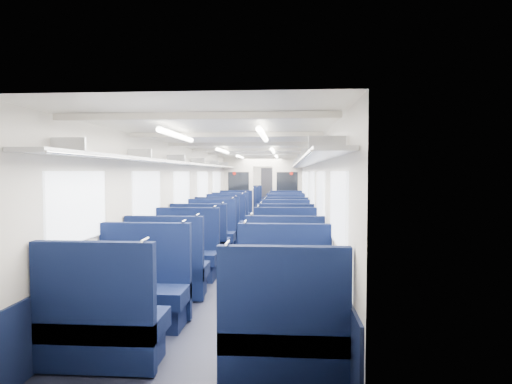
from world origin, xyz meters
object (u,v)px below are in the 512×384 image
Objects in this scene: seat_19 at (286,216)px; seat_21 at (286,210)px; seat_4 at (168,272)px; seat_25 at (286,205)px; seat_20 at (242,210)px; seat_10 at (211,236)px; seat_14 at (225,224)px; seat_16 at (231,219)px; seat_11 at (285,237)px; seat_13 at (285,230)px; seat_1 at (284,337)px; seat_23 at (286,207)px; seat_0 at (102,327)px; bulkhead at (263,188)px; seat_22 at (244,208)px; end_door at (269,189)px; seat_17 at (286,220)px; seat_8 at (200,244)px; seat_9 at (285,245)px; seat_15 at (286,224)px; seat_26 at (250,203)px; seat_5 at (285,272)px; seat_3 at (284,296)px; seat_24 at (247,205)px; seat_18 at (235,215)px; seat_12 at (218,229)px; seat_6 at (186,256)px; seat_2 at (142,293)px; seat_27 at (286,203)px; seat_7 at (285,256)px.

seat_21 is (0.00, 2.14, 0.00)m from seat_19.
seat_4 is 12.60m from seat_25.
seat_20 is 1.00× the size of seat_25.
seat_19 is at bearing 69.92° from seat_10.
seat_14 is 1.22m from seat_16.
seat_11 is 1.22m from seat_13.
seat_1 and seat_23 have the same top height.
seat_0 and seat_25 have the same top height.
seat_19 is at bearing -60.66° from bulkhead.
seat_4 is 8.24m from seat_19.
bulkhead is 2.06m from seat_22.
end_door is 1.64× the size of seat_22.
seat_0 is 9.23m from seat_17.
seat_9 is (1.66, 0.09, 0.00)m from seat_8.
seat_15 is 4.62m from seat_20.
seat_16 is 6.70m from seat_26.
seat_10 is 1.00× the size of seat_11.
seat_0 is 7.92m from seat_14.
end_door is at bearing 95.87° from seat_17.
seat_23 is at bearing 90.00° from seat_17.
seat_5 and seat_19 have the same top height.
seat_26 is (-1.66, 14.73, 0.00)m from seat_3.
seat_11 is 9.04m from seat_24.
seat_18 is at bearing 109.40° from seat_11.
seat_3 is 1.00× the size of seat_5.
seat_5 is at bearing -90.00° from seat_21.
seat_14 is (-1.66, 3.32, 0.00)m from seat_9.
seat_23 is (1.66, 0.17, 0.00)m from seat_22.
end_door reaches higher than seat_10.
bulkhead reaches higher than seat_12.
seat_21 is at bearing 90.00° from seat_3.
seat_6 is at bearing -100.35° from seat_21.
seat_1 is 1.00× the size of seat_2.
seat_6 is at bearing 90.00° from seat_4.
seat_9 is 1.00× the size of seat_23.
seat_13 and seat_22 have the same top height.
seat_11 is 1.00× the size of seat_16.
seat_14 is 2.87m from seat_19.
seat_3 is at bearing -85.53° from bulkhead.
seat_19 is 1.00× the size of seat_23.
seat_19 is 1.00× the size of seat_27.
seat_17 is at bearing -90.00° from seat_25.
seat_11 and seat_21 have the same top height.
seat_12 and seat_26 have the same top height.
seat_11 is at bearing -90.00° from seat_13.
seat_9 is 10.05m from seat_24.
seat_2 and seat_8 have the same top height.
seat_10 is at bearing 126.41° from seat_7.
seat_0 is at bearing -115.57° from seat_7.
seat_21 is at bearing -90.00° from seat_27.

